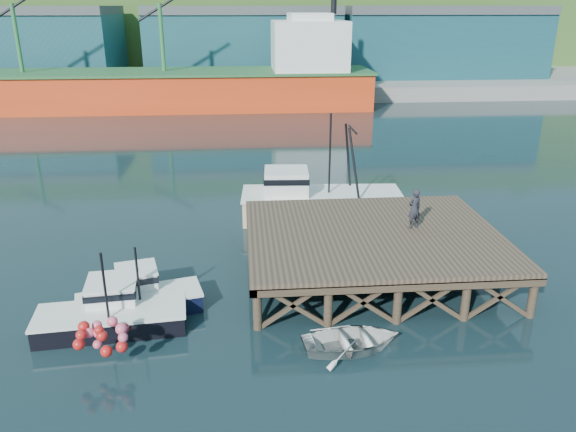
{
  "coord_description": "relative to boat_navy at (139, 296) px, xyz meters",
  "views": [
    {
      "loc": [
        -0.6,
        -24.33,
        12.25
      ],
      "look_at": [
        1.58,
        2.0,
        2.31
      ],
      "focal_mm": 35.0,
      "sensor_mm": 36.0,
      "label": 1
    }
  ],
  "objects": [
    {
      "name": "ground",
      "position": [
        5.18,
        2.73,
        -0.65
      ],
      "size": [
        300.0,
        300.0,
        0.0
      ],
      "primitive_type": "plane",
      "color": "black",
      "rests_on": "ground"
    },
    {
      "name": "trawler",
      "position": [
        9.06,
        10.3,
        0.68
      ],
      "size": [
        9.81,
        4.01,
        6.44
      ],
      "rotation": [
        0.0,
        0.0,
        -0.06
      ],
      "color": "#D8BD8B",
      "rests_on": "ground"
    },
    {
      "name": "dinghy",
      "position": [
        8.48,
        -3.69,
        -0.26
      ],
      "size": [
        4.04,
        3.1,
        0.78
      ],
      "primitive_type": "imported",
      "rotation": [
        0.0,
        0.0,
        1.69
      ],
      "color": "silver",
      "rests_on": "ground"
    },
    {
      "name": "far_quay",
      "position": [
        5.18,
        72.73,
        0.35
      ],
      "size": [
        160.0,
        40.0,
        2.0
      ],
      "primitive_type": "cube",
      "color": "gray",
      "rests_on": "ground"
    },
    {
      "name": "wharf",
      "position": [
        10.68,
        2.54,
        1.29
      ],
      "size": [
        12.0,
        10.0,
        2.62
      ],
      "color": "brown",
      "rests_on": "ground"
    },
    {
      "name": "warehouse_right",
      "position": [
        35.18,
        67.73,
        5.85
      ],
      "size": [
        30.0,
        16.0,
        9.0
      ],
      "primitive_type": "cube",
      "color": "#1B545C",
      "rests_on": "far_quay"
    },
    {
      "name": "dockworker",
      "position": [
        12.71,
        3.09,
        2.45
      ],
      "size": [
        0.83,
        0.68,
        1.95
      ],
      "primitive_type": "imported",
      "rotation": [
        0.0,
        0.0,
        3.49
      ],
      "color": "black",
      "rests_on": "wharf"
    },
    {
      "name": "cargo_ship",
      "position": [
        -3.28,
        50.73,
        2.66
      ],
      "size": [
        55.5,
        10.0,
        13.75
      ],
      "color": "#E83E15",
      "rests_on": "ground"
    },
    {
      "name": "warehouse_mid",
      "position": [
        5.18,
        67.73,
        5.85
      ],
      "size": [
        28.0,
        16.0,
        9.0
      ],
      "primitive_type": "cube",
      "color": "#1B545C",
      "rests_on": "far_quay"
    },
    {
      "name": "boat_navy",
      "position": [
        0.0,
        0.0,
        0.0
      ],
      "size": [
        5.45,
        3.46,
        3.22
      ],
      "rotation": [
        0.0,
        0.0,
        0.24
      ],
      "color": "black",
      "rests_on": "ground"
    },
    {
      "name": "boat_black",
      "position": [
        -0.88,
        -1.29,
        0.02
      ],
      "size": [
        6.08,
        5.08,
        3.64
      ],
      "rotation": [
        0.0,
        0.0,
        0.1
      ],
      "color": "black",
      "rests_on": "ground"
    },
    {
      "name": "hillside",
      "position": [
        5.18,
        102.73,
        10.35
      ],
      "size": [
        220.0,
        50.0,
        22.0
      ],
      "primitive_type": "cube",
      "color": "#2D511E",
      "rests_on": "ground"
    },
    {
      "name": "warehouse_left",
      "position": [
        -29.82,
        67.73,
        5.85
      ],
      "size": [
        32.0,
        16.0,
        9.0
      ],
      "primitive_type": "cube",
      "color": "#1B545C",
      "rests_on": "far_quay"
    }
  ]
}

